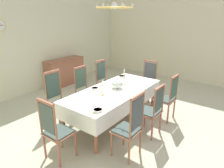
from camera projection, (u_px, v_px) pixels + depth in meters
The scene contains 23 objects.
ground at pixel (115, 122), 4.68m from camera, with size 8.13×6.47×0.04m, color #B3B59A.
back_wall at pixel (28, 41), 5.99m from camera, with size 8.13×0.08×3.18m, color beige.
right_wall at pixel (182, 37), 7.24m from camera, with size 0.08×6.47×3.18m, color beige.
dining_table at pixel (114, 93), 4.46m from camera, with size 2.45×1.06×0.77m.
tablecloth at pixel (114, 93), 4.46m from camera, with size 2.47×1.08×0.34m.
chair_south_a at pixel (130, 126), 3.33m from camera, with size 0.44×0.42×1.20m.
chair_north_a at pixel (58, 98), 4.39m from camera, with size 0.44×0.42×1.22m.
chair_south_b at pixel (152, 109), 3.98m from camera, with size 0.44×0.42×1.09m.
chair_north_b at pixel (85, 89), 5.04m from camera, with size 0.44×0.42×1.15m.
chair_south_c at pixel (168, 97), 4.58m from camera, with size 0.44×0.42×1.10m.
chair_north_c at pixel (104, 80), 5.63m from camera, with size 0.44×0.42×1.16m.
chair_head_west at pixel (55, 129), 3.26m from camera, with size 0.42×0.44×1.14m.
chair_head_east at pixel (148, 80), 5.73m from camera, with size 0.42×0.44×1.12m.
soup_tureen at pixel (117, 84), 4.49m from camera, with size 0.27×0.27×0.22m.
candlestick_west at pixel (103, 89), 4.09m from camera, with size 0.07×0.07×0.34m.
candlestick_east at pixel (124, 79), 4.67m from camera, with size 0.07×0.07×0.38m.
bowl_near_left at pixel (98, 110), 3.46m from camera, with size 0.18×0.18×0.03m.
bowl_near_right at pixel (122, 76), 5.29m from camera, with size 0.19×0.19×0.05m.
bowl_far_left at pixel (95, 88), 4.45m from camera, with size 0.17×0.17×0.04m.
spoon_primary at pixel (92, 113), 3.39m from camera, with size 0.04×0.18×0.01m.
spoon_secondary at pixel (124, 76), 5.40m from camera, with size 0.03×0.18×0.01m.
sideboard at pixel (65, 72), 7.00m from camera, with size 1.44×0.48×0.90m.
chandelier at pixel (114, 7), 3.86m from camera, with size 0.73×0.72×0.66m.
Camera 1 is at (-3.33, -2.41, 2.38)m, focal length 31.97 mm.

